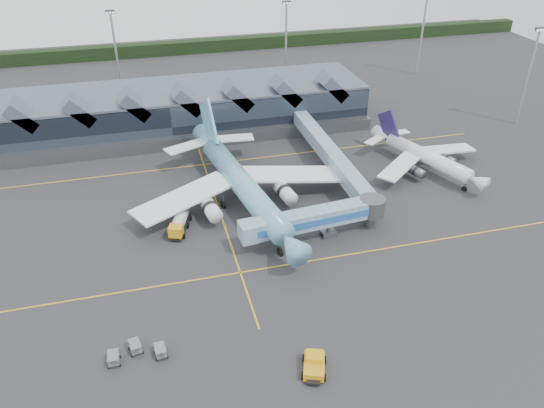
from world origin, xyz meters
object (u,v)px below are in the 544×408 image
object	(u,v)px
jet_bridge	(323,217)
pushback_tug	(314,365)
regional_jet	(424,155)
main_airliner	(240,182)
fuel_truck	(180,220)

from	to	relation	value
jet_bridge	pushback_tug	size ratio (longest dim) A/B	5.06
regional_jet	jet_bridge	xyz separation A→B (m)	(-27.20, -17.12, 0.69)
main_airliner	jet_bridge	bearing A→B (deg)	-61.70
jet_bridge	fuel_truck	size ratio (longest dim) A/B	2.91
main_airliner	fuel_truck	distance (m)	12.87
main_airliner	regional_jet	distance (m)	37.90
jet_bridge	pushback_tug	bearing A→B (deg)	-116.69
fuel_truck	pushback_tug	bearing A→B (deg)	-52.18
jet_bridge	fuel_truck	world-z (taller)	jet_bridge
pushback_tug	regional_jet	bearing A→B (deg)	69.46
main_airliner	regional_jet	xyz separation A→B (m)	(37.73, 3.38, -1.26)
main_airliner	pushback_tug	xyz separation A→B (m)	(0.44, -39.52, -3.43)
fuel_truck	pushback_tug	distance (m)	36.08
jet_bridge	pushback_tug	distance (m)	27.83
regional_jet	fuel_truck	world-z (taller)	regional_jet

